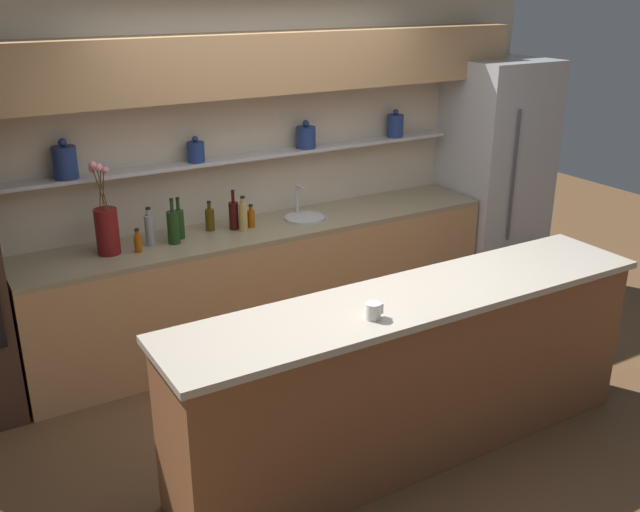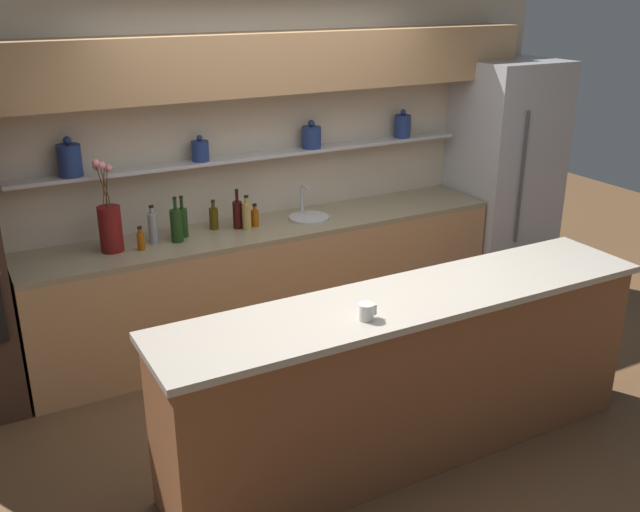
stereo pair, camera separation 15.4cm
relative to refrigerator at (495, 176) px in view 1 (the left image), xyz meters
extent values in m
plane|color=brown|center=(-2.20, -1.20, -1.01)|extent=(12.00, 12.00, 0.00)
cube|color=beige|center=(-2.20, 0.40, 0.29)|extent=(5.20, 0.10, 2.60)
cube|color=#B7B7BC|center=(-2.25, 0.26, 0.40)|extent=(3.56, 0.18, 0.02)
cylinder|color=navy|center=(-3.59, 0.25, 0.51)|extent=(0.16, 0.16, 0.21)
sphere|color=navy|center=(-3.59, 0.25, 0.65)|extent=(0.05, 0.05, 0.05)
cylinder|color=navy|center=(-2.69, 0.25, 0.48)|extent=(0.12, 0.12, 0.15)
sphere|color=navy|center=(-2.69, 0.25, 0.58)|extent=(0.04, 0.04, 0.04)
cylinder|color=navy|center=(-1.78, 0.25, 0.49)|extent=(0.15, 0.15, 0.17)
sphere|color=navy|center=(-1.78, 0.25, 0.60)|extent=(0.05, 0.05, 0.05)
cylinder|color=navy|center=(-0.93, 0.25, 0.50)|extent=(0.13, 0.13, 0.18)
sphere|color=navy|center=(-0.93, 0.25, 0.62)|extent=(0.05, 0.05, 0.05)
cube|color=tan|center=(-2.20, 0.18, 1.08)|extent=(4.42, 0.34, 0.42)
cube|color=tan|center=(-2.25, 0.04, -0.57)|extent=(3.66, 0.62, 0.88)
cube|color=gray|center=(-2.25, 0.04, -0.11)|extent=(3.66, 0.62, 0.04)
cube|color=brown|center=(-2.20, -1.70, -0.52)|extent=(2.89, 0.55, 0.98)
cube|color=#ADA393|center=(-2.20, -1.70, -0.01)|extent=(2.95, 0.61, 0.04)
cube|color=#B7B7BC|center=(0.00, 0.00, 0.00)|extent=(0.80, 0.70, 2.02)
cylinder|color=#4C4C51|center=(-0.14, -0.37, 0.10)|extent=(0.02, 0.02, 1.11)
cylinder|color=maroon|center=(-3.42, 0.06, 0.06)|extent=(0.15, 0.15, 0.31)
cylinder|color=#4C3319|center=(-3.41, 0.06, 0.35)|extent=(0.03, 0.04, 0.25)
sphere|color=pink|center=(-3.38, 0.09, 0.47)|extent=(0.05, 0.05, 0.05)
cylinder|color=#4C3319|center=(-3.44, 0.04, 0.38)|extent=(0.06, 0.07, 0.31)
sphere|color=pink|center=(-3.47, 0.01, 0.53)|extent=(0.05, 0.05, 0.05)
cylinder|color=#4C3319|center=(-3.43, 0.07, 0.35)|extent=(0.05, 0.05, 0.26)
sphere|color=pink|center=(-3.45, 0.10, 0.49)|extent=(0.05, 0.05, 0.05)
cylinder|color=#4C3319|center=(-3.42, 0.05, 0.37)|extent=(0.05, 0.02, 0.29)
sphere|color=pink|center=(-3.44, 0.01, 0.51)|extent=(0.05, 0.05, 0.05)
cylinder|color=#B7B7BC|center=(-1.92, 0.04, -0.08)|extent=(0.31, 0.31, 0.02)
cylinder|color=#B7B7BC|center=(-1.92, 0.16, 0.04)|extent=(0.02, 0.02, 0.22)
cylinder|color=#B7B7BC|center=(-1.92, 0.10, 0.15)|extent=(0.02, 0.12, 0.02)
cylinder|color=gray|center=(-3.12, 0.08, 0.01)|extent=(0.07, 0.07, 0.21)
cylinder|color=gray|center=(-3.12, 0.08, 0.14)|extent=(0.03, 0.03, 0.04)
cylinder|color=black|center=(-3.12, 0.08, 0.17)|extent=(0.03, 0.03, 0.01)
cylinder|color=#47380A|center=(-2.65, 0.17, -0.01)|extent=(0.07, 0.07, 0.16)
cylinder|color=#47380A|center=(-2.65, 0.17, 0.09)|extent=(0.03, 0.03, 0.05)
cylinder|color=black|center=(-2.65, 0.17, 0.12)|extent=(0.03, 0.03, 0.01)
cylinder|color=#193814|center=(-2.97, 0.03, 0.02)|extent=(0.08, 0.08, 0.23)
cylinder|color=#193814|center=(-2.97, 0.03, 0.18)|extent=(0.02, 0.02, 0.08)
cylinder|color=black|center=(-2.97, 0.03, 0.23)|extent=(0.03, 0.03, 0.01)
cylinder|color=#380C0C|center=(-2.48, 0.10, 0.01)|extent=(0.07, 0.07, 0.20)
cylinder|color=#380C0C|center=(-2.48, 0.10, 0.15)|extent=(0.02, 0.02, 0.08)
cylinder|color=black|center=(-2.48, 0.10, 0.20)|extent=(0.03, 0.03, 0.01)
cylinder|color=tan|center=(-2.44, 0.04, 0.01)|extent=(0.06, 0.06, 0.20)
cylinder|color=tan|center=(-2.44, 0.04, 0.13)|extent=(0.03, 0.03, 0.04)
cylinder|color=black|center=(-2.44, 0.04, 0.16)|extent=(0.03, 0.03, 0.01)
cylinder|color=#193814|center=(-2.90, 0.11, 0.01)|extent=(0.07, 0.07, 0.21)
cylinder|color=#193814|center=(-2.90, 0.11, 0.16)|extent=(0.02, 0.02, 0.08)
cylinder|color=black|center=(-2.90, 0.11, 0.20)|extent=(0.03, 0.03, 0.01)
cylinder|color=#9E4C0A|center=(-3.24, -0.01, -0.03)|extent=(0.05, 0.05, 0.12)
cylinder|color=#9E4C0A|center=(-3.24, -0.01, 0.04)|extent=(0.03, 0.03, 0.04)
cylinder|color=black|center=(-3.24, -0.01, 0.07)|extent=(0.03, 0.03, 0.01)
cylinder|color=#9E4C0A|center=(-2.35, 0.08, -0.03)|extent=(0.06, 0.06, 0.13)
cylinder|color=#9E4C0A|center=(-2.35, 0.08, 0.05)|extent=(0.03, 0.03, 0.04)
cylinder|color=black|center=(-2.35, 0.08, 0.08)|extent=(0.03, 0.03, 0.01)
cylinder|color=silver|center=(-2.58, -1.83, 0.05)|extent=(0.08, 0.08, 0.09)
cube|color=silver|center=(-2.52, -1.83, 0.05)|extent=(0.02, 0.01, 0.06)
camera|label=1|loc=(-4.48, -4.52, 1.61)|focal=40.00mm
camera|label=2|loc=(-4.34, -4.59, 1.61)|focal=40.00mm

